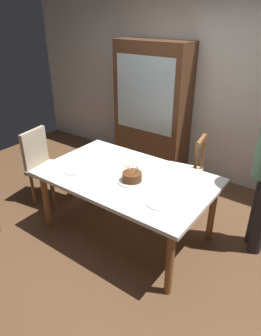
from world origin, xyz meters
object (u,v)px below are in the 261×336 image
Objects in this scene: chair_spindle_back at (184,173)px; chair_upholstered at (43,163)px; birthday_cake at (132,177)px; plate_near_celebrant at (75,171)px; plate_near_guest at (158,203)px; china_cabinet at (152,109)px; plate_far_side at (134,164)px; dining_table at (127,182)px.

chair_spindle_back is 1.78m from chair_upholstered.
birthday_cake is 1.27× the size of plate_near_celebrant.
chair_spindle_back is at bearing 105.12° from plate_near_guest.
chair_spindle_back is 1.00× the size of chair_upholstered.
chair_upholstered is 0.50× the size of china_cabinet.
plate_near_guest is at bearing -55.82° from china_cabinet.
china_cabinet is (-0.81, 1.63, 0.17)m from birthday_cake.
plate_far_side is 0.76m from chair_spindle_back.
birthday_cake is at bearing -0.41° from chair_upholstered.
birthday_cake is 0.64m from plate_near_celebrant.
birthday_cake is at bearing -96.79° from chair_spindle_back.
chair_upholstered is at bearing -109.98° from china_cabinet.
birthday_cake is 0.45m from plate_near_guest.
china_cabinet is (-0.69, 1.56, 0.29)m from dining_table.
chair_upholstered reaches higher than dining_table.
dining_table is at bearing 155.16° from plate_near_guest.
chair_spindle_back is at bearing 75.22° from dining_table.
plate_far_side is at bearing 123.40° from birthday_cake.
plate_near_celebrant is 1.83m from china_cabinet.
dining_table is 6.36× the size of birthday_cake.
dining_table is at bearing -70.20° from plate_far_side.
plate_far_side is 0.80m from plate_near_guest.
plate_near_celebrant is at bearing -153.21° from dining_table.
birthday_cake is at bearing -56.60° from plate_far_side.
dining_table is 8.10× the size of plate_near_guest.
plate_far_side and plate_near_guest have the same top height.
plate_far_side is 1.25m from chair_upholstered.
plate_near_guest is 1.20m from chair_spindle_back.
chair_upholstered is (-1.81, 0.19, -0.21)m from plate_near_guest.
birthday_cake is 1.00m from chair_spindle_back.
dining_table is at bearing 2.58° from chair_upholstered.
chair_upholstered is (-1.40, 0.01, -0.25)m from birthday_cake.
plate_far_side is 1.46m from china_cabinet.
chair_spindle_back is (-0.30, 1.12, -0.29)m from plate_near_guest.
plate_far_side is at bearing -65.31° from china_cabinet.
dining_table is 0.28m from plate_far_side.
dining_table is 1.87× the size of chair_spindle_back.
plate_near_celebrant is 0.64m from plate_far_side.
birthday_cake is at bearing -63.51° from china_cabinet.
plate_near_guest is at bearing -74.88° from chair_spindle_back.
china_cabinet reaches higher than plate_near_celebrant.
plate_far_side reaches higher than dining_table.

